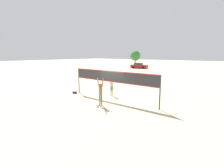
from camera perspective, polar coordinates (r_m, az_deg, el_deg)
The scene contains 8 objects.
ground_plane at distance 15.18m, azimuth 0.00°, elevation -5.10°, with size 200.00×200.00×0.00m, color beige.
volleyball_net at distance 14.81m, azimuth 0.00°, elevation 1.91°, with size 8.80×0.09×2.49m.
player_spiker at distance 13.19m, azimuth -3.74°, elevation -2.36°, with size 0.28×0.71×2.14m.
player_blocker at distance 16.42m, azimuth -0.11°, elevation 0.24°, with size 0.28×0.72×2.23m.
volleyball at distance 13.12m, azimuth -4.70°, elevation -7.01°, with size 0.23×0.23×0.23m.
gear_bag at distance 17.85m, azimuth -12.09°, elevation -2.72°, with size 0.41×0.25×0.20m.
parked_car_mid at distance 48.56m, azimuth 8.81°, elevation 5.85°, with size 4.80×2.51×1.53m.
tree_left_cluster at distance 55.19m, azimuth 7.61°, elevation 9.13°, with size 3.14×3.14×4.96m.
Camera 1 is at (9.36, -11.29, 3.89)m, focal length 28.00 mm.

